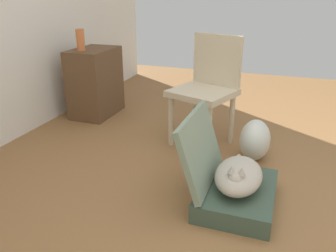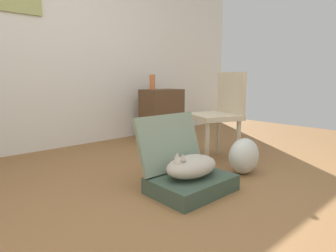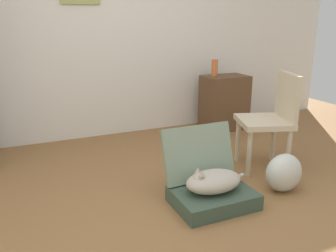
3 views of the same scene
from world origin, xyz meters
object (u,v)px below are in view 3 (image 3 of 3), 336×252
vase_tall (215,68)px  chair (272,117)px  cat (213,181)px  side_table (224,103)px  suitcase_base (213,198)px  plastic_bag_white (284,173)px

vase_tall → chair: (-0.16, -1.29, -0.29)m
cat → side_table: (1.15, 1.66, 0.14)m
cat → side_table: size_ratio=0.76×
suitcase_base → side_table: side_table is taller
plastic_bag_white → chair: chair is taller
suitcase_base → vase_tall: vase_tall is taller
cat → chair: size_ratio=0.58×
suitcase_base → plastic_bag_white: plastic_bag_white is taller
vase_tall → chair: size_ratio=0.23×
suitcase_base → vase_tall: bearing=59.3°
plastic_bag_white → chair: 0.59m
cat → plastic_bag_white: cat is taller
plastic_bag_white → vase_tall: (0.36, 1.72, 0.63)m
plastic_bag_white → chair: size_ratio=0.35×
vase_tall → plastic_bag_white: bearing=-101.8°
cat → side_table: bearing=55.2°
suitcase_base → chair: chair is taller
cat → plastic_bag_white: 0.66m
cat → chair: bearing=25.6°
side_table → vase_tall: (-0.14, 0.04, 0.44)m
suitcase_base → plastic_bag_white: 0.66m
side_table → plastic_bag_white: bearing=-106.5°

